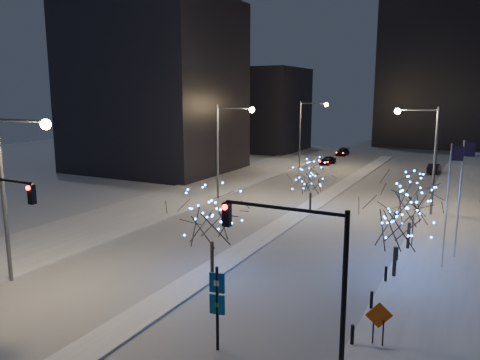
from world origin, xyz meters
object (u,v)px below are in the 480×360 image
Objects in this scene: car_far at (343,152)px; wayfinding_sign at (217,300)px; street_lamp_east at (425,146)px; street_lamp_w_near at (14,177)px; holiday_tree_median_near at (212,217)px; traffic_signal_east at (305,262)px; car_mid at (434,168)px; car_near at (328,160)px; holiday_tree_median_far at (311,179)px; street_lamp_w_far at (307,125)px; holiday_tree_plaza_far at (411,199)px; street_lamp_w_mid at (226,139)px; holiday_tree_plaza_near at (397,220)px; construction_sign at (379,319)px.

car_far is 1.12× the size of wayfinding_sign.
street_lamp_east is 29.72m from wayfinding_sign.
street_lamp_w_near is 14.57m from wayfinding_sign.
street_lamp_w_near is at bearing -147.04° from holiday_tree_median_near.
traffic_signal_east reaches higher than car_mid.
car_mid is 0.76× the size of holiday_tree_median_near.
car_near is at bearing -86.62° from car_far.
car_mid is 54.57m from wayfinding_sign.
car_near is at bearing 103.82° from holiday_tree_median_far.
traffic_signal_east is at bearing -92.26° from street_lamp_east.
street_lamp_w_far is 2.58× the size of wayfinding_sign.
holiday_tree_median_far reaches higher than wayfinding_sign.
car_mid is 36.62m from holiday_tree_plaza_far.
holiday_tree_plaza_far is at bearing -87.84° from street_lamp_east.
car_near is 1.00× the size of wayfinding_sign.
holiday_tree_plaza_far reaches higher than car_mid.
street_lamp_w_near and street_lamp_w_mid have the same top height.
street_lamp_w_far is at bearing -94.75° from car_far.
holiday_tree_plaza_far is at bearing -58.54° from car_near.
street_lamp_w_far is 1.00× the size of street_lamp_east.
car_far is (-16.78, 13.40, -0.06)m from car_mid.
car_far is at bearing 89.01° from street_lamp_w_near.
traffic_signal_east is at bearing 92.83° from car_mid.
street_lamp_east is at bearing 70.96° from wayfinding_sign.
street_lamp_east is 1.79× the size of holiday_tree_median_near.
holiday_tree_median_far is at bearing -79.72° from car_far.
street_lamp_east is (19.02, 28.00, -0.05)m from street_lamp_w_near.
car_far is 0.78× the size of holiday_tree_median_near.
holiday_tree_plaza_far reaches higher than holiday_tree_plaza_near.
wayfinding_sign is (4.50, -25.56, -0.82)m from holiday_tree_median_far.
street_lamp_w_far reaches higher than car_far.
street_lamp_east is 1.79× the size of holiday_tree_plaza_near.
street_lamp_east is 11.39m from holiday_tree_plaza_far.
traffic_signal_east is 57.95m from car_near.
holiday_tree_plaza_near reaches higher than holiday_tree_median_far.
car_far is (1.16, 41.79, -5.87)m from street_lamp_w_mid.
car_mid is 1.09× the size of wayfinding_sign.
construction_sign reaches higher than car_near.
traffic_signal_east is 5.36m from construction_sign.
street_lamp_w_near is 67.06m from car_far.
car_mid is (15.89, -1.19, 0.03)m from car_near.
holiday_tree_median_far is (9.44, -0.44, -3.30)m from street_lamp_w_mid.
holiday_tree_median_near is at bearing 113.19° from wayfinding_sign.
street_lamp_w_mid is 21.28m from holiday_tree_median_near.
holiday_tree_median_near is at bearing -63.44° from street_lamp_w_mid.
car_mid is 0.97× the size of car_far.
holiday_tree_plaza_far reaches higher than car_far.
holiday_tree_median_far is at bearing -69.64° from street_lamp_w_far.
street_lamp_w_near is at bearing -124.19° from street_lamp_east.
holiday_tree_median_far is (8.28, -42.23, 2.57)m from car_far.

